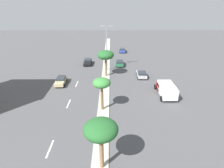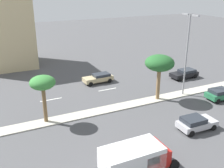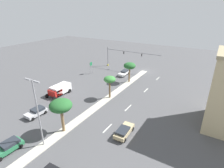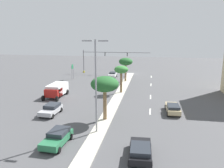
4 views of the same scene
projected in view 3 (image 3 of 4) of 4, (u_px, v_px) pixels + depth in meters
ground_plane at (80, 120)px, 33.37m from camera, size 160.00×160.00×0.00m
median_curb at (37, 151)px, 26.03m from camera, size 1.80×83.47×0.12m
lane_stripe_inboard at (158, 78)px, 53.03m from camera, size 0.20×2.80×0.01m
lane_stripe_left at (146, 90)px, 45.39m from camera, size 0.20×2.80×0.01m
lane_stripe_front at (128, 108)px, 37.32m from camera, size 0.20×2.80×0.01m
lane_stripe_rear at (107, 128)px, 30.96m from camera, size 0.20×2.80×0.01m
traffic_signal_gantry at (121, 56)px, 60.61m from camera, size 19.29×0.53×6.61m
directional_road_sign at (91, 66)px, 55.79m from camera, size 0.10×1.21×3.73m
palm_tree_near at (130, 66)px, 48.53m from camera, size 3.26×3.26×5.54m
palm_tree_center at (110, 80)px, 39.79m from camera, size 2.67×2.67×5.20m
palm_tree_trailing at (61, 106)px, 28.40m from camera, size 3.66×3.66×5.81m
street_lamp_inboard at (37, 109)px, 24.78m from camera, size 2.90×0.24×10.57m
sedan_silver_near at (36, 112)px, 34.46m from camera, size 2.17×4.08×1.41m
sedan_white_center at (124, 73)px, 55.25m from camera, size 1.90×4.59×1.45m
sedan_tan_far at (124, 131)px, 29.12m from camera, size 2.08×4.56×1.34m
sedan_green_front at (7, 147)px, 25.71m from camera, size 2.19×4.40×1.44m
box_truck at (59, 90)px, 42.60m from camera, size 2.78×6.11×2.27m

